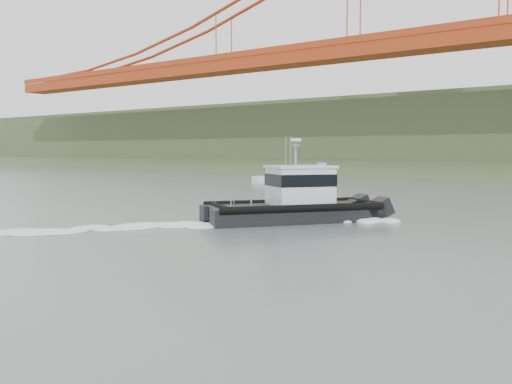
# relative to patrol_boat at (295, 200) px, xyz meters

# --- Properties ---
(ground) EXTENTS (400.00, 400.00, 0.00)m
(ground) POSITION_rel_patrol_boat_xyz_m (2.81, -14.46, -1.42)
(ground) COLOR slate
(ground) RESTS_ON ground
(patrol_boat) EXTENTS (10.15, 12.02, 5.67)m
(patrol_boat) POSITION_rel_patrol_boat_xyz_m (0.00, 0.00, 0.00)
(patrol_boat) COLOR black
(patrol_boat) RESTS_ON ground
(motorboat) EXTENTS (3.82, 5.89, 3.08)m
(motorboat) POSITION_rel_patrol_boat_xyz_m (-27.96, 36.73, -0.65)
(motorboat) COLOR silver
(motorboat) RESTS_ON ground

